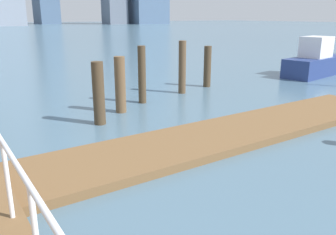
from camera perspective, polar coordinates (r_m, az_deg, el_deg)
name	(u,v)px	position (r m, az deg, el deg)	size (l,w,h in m)	color
ground_plane	(49,91)	(14.88, -18.75, 4.07)	(300.00, 300.00, 0.00)	slate
floating_dock	(231,133)	(8.97, 10.28, -2.44)	(11.55, 2.00, 0.18)	brown
dock_piling_0	(120,85)	(10.93, -7.79, 5.27)	(0.33, 0.33, 1.74)	brown
dock_piling_1	(182,67)	(13.59, 2.33, 8.15)	(0.28, 0.28, 2.01)	brown
dock_piling_2	(99,94)	(9.79, -11.22, 3.84)	(0.32, 0.32, 1.74)	#473826
dock_piling_3	(207,67)	(14.97, 6.42, 8.23)	(0.31, 0.31, 1.71)	#473826
dock_piling_5	(142,75)	(12.05, -4.26, 6.93)	(0.27, 0.27, 1.95)	#473826
moored_boat_0	(316,62)	(19.32, 22.93, 8.33)	(4.53, 2.05, 1.93)	navy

